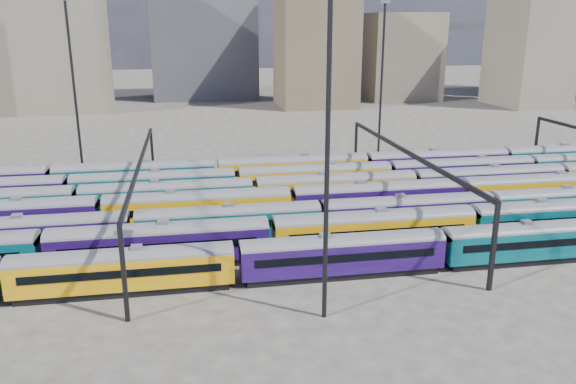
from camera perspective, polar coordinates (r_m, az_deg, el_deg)
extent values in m
plane|color=#3E3A35|center=(65.51, 3.41, -2.92)|extent=(500.00, 500.00, 0.00)
cube|color=black|center=(50.24, -16.20, -9.43)|extent=(17.50, 2.27, 0.64)
cube|color=#BF7E07|center=(49.56, -16.36, -7.70)|extent=(18.42, 2.67, 2.67)
cylinder|color=#4C4C51|center=(49.04, -16.48, -6.27)|extent=(18.42, 2.67, 2.67)
cube|color=black|center=(48.20, -16.55, -8.00)|extent=(16.21, 0.06, 0.69)
cube|color=black|center=(50.67, -16.23, -6.75)|extent=(16.21, 0.06, 0.69)
cube|color=slate|center=(48.78, -16.55, -5.50)|extent=(0.92, 0.83, 0.32)
cube|color=black|center=(51.53, 5.52, -8.13)|extent=(17.50, 2.27, 0.64)
cube|color=#19083E|center=(50.87, 5.57, -6.43)|extent=(18.42, 2.67, 2.67)
cylinder|color=#4C4C51|center=(50.36, 5.61, -5.03)|extent=(18.42, 2.67, 2.67)
cube|color=black|center=(49.54, 6.00, -6.69)|extent=(16.21, 0.06, 0.69)
cube|color=black|center=(51.95, 5.18, -5.54)|extent=(16.21, 0.06, 0.69)
cube|color=slate|center=(50.11, 5.63, -4.27)|extent=(0.92, 0.83, 0.32)
cube|color=black|center=(59.25, 23.65, -6.15)|extent=(17.50, 2.27, 0.64)
cube|color=#043C45|center=(58.68, 23.84, -4.65)|extent=(18.42, 2.67, 2.67)
cylinder|color=#4C4C51|center=(58.24, 23.99, -3.42)|extent=(18.42, 2.67, 2.67)
cube|color=black|center=(57.53, 24.61, -4.81)|extent=(16.21, 0.06, 0.69)
cube|color=black|center=(59.62, 23.17, -3.92)|extent=(16.21, 0.06, 0.69)
cube|color=slate|center=(58.02, 24.07, -2.76)|extent=(0.92, 0.83, 0.32)
cube|color=black|center=(54.52, -12.71, -7.02)|extent=(19.15, 2.48, 0.71)
cube|color=#19083E|center=(53.83, -12.83, -5.25)|extent=(20.16, 2.92, 2.92)
cylinder|color=#4C4C51|center=(53.32, -12.93, -3.79)|extent=(20.16, 2.92, 2.92)
cube|color=black|center=(52.33, -12.92, -5.49)|extent=(17.74, 0.06, 0.76)
cube|color=black|center=(55.09, -12.80, -4.35)|extent=(17.74, 0.06, 0.76)
cube|color=slate|center=(53.06, -12.99, -3.00)|extent=(1.01, 0.91, 0.35)
cube|color=black|center=(57.18, 8.62, -5.66)|extent=(19.15, 2.48, 0.71)
cube|color=#BF7E07|center=(56.53, 8.70, -3.96)|extent=(20.16, 2.92, 2.92)
cylinder|color=#4C4C51|center=(56.04, 8.76, -2.56)|extent=(20.16, 2.92, 2.92)
cube|color=black|center=(55.10, 9.20, -4.14)|extent=(17.74, 0.06, 0.76)
cube|color=black|center=(57.72, 8.25, -3.13)|extent=(17.74, 0.06, 0.76)
cube|color=slate|center=(55.79, 8.80, -1.80)|extent=(1.01, 0.91, 0.35)
cube|color=black|center=(66.55, 25.87, -3.98)|extent=(19.15, 2.48, 0.71)
cube|color=#043C45|center=(65.99, 26.07, -2.50)|extent=(20.16, 2.92, 2.92)
cylinder|color=#4C4C51|center=(65.57, 26.22, -1.29)|extent=(20.16, 2.92, 2.92)
cube|color=black|center=(64.76, 26.85, -2.61)|extent=(17.74, 0.06, 0.76)
cube|color=black|center=(67.02, 25.38, -1.82)|extent=(17.74, 0.06, 0.76)
cube|color=slate|center=(65.36, 26.31, -0.64)|extent=(1.01, 0.91, 0.35)
cube|color=black|center=(61.18, -24.58, -5.56)|extent=(17.98, 2.33, 0.66)
cube|color=#19083E|center=(60.60, -24.77, -4.06)|extent=(18.93, 2.74, 2.74)
cylinder|color=#4C4C51|center=(60.17, -24.92, -2.83)|extent=(18.93, 2.74, 2.74)
cube|color=black|center=(59.23, -25.12, -4.22)|extent=(16.66, 0.06, 0.71)
cube|color=black|center=(61.77, -24.50, -3.33)|extent=(16.66, 0.06, 0.71)
cube|color=slate|center=(59.95, -25.00, -2.17)|extent=(0.95, 0.85, 0.33)
cube|color=black|center=(59.17, -5.93, -4.81)|extent=(17.98, 2.33, 0.66)
cube|color=#043C45|center=(58.58, -5.98, -3.25)|extent=(18.93, 2.74, 2.74)
cylinder|color=#4C4C51|center=(58.13, -6.02, -1.98)|extent=(18.93, 2.74, 2.74)
cube|color=black|center=(57.16, -5.89, -3.41)|extent=(16.66, 0.06, 0.71)
cube|color=black|center=(59.78, -6.09, -2.51)|extent=(16.66, 0.06, 0.71)
cube|color=slate|center=(57.90, -6.04, -1.29)|extent=(0.95, 0.85, 0.33)
cube|color=black|center=(63.42, 11.98, -3.61)|extent=(17.98, 2.33, 0.66)
cube|color=#19083E|center=(62.87, 12.07, -2.15)|extent=(18.93, 2.74, 2.74)
cylinder|color=#4C4C51|center=(62.45, 12.14, -0.95)|extent=(18.93, 2.74, 2.74)
cube|color=black|center=(61.55, 12.56, -2.26)|extent=(16.66, 0.06, 0.71)
cube|color=black|center=(63.99, 11.63, -1.48)|extent=(16.66, 0.06, 0.71)
cube|color=slate|center=(62.24, 12.18, -0.31)|extent=(0.95, 0.85, 0.33)
cube|color=black|center=(72.84, 26.40, -2.38)|extent=(17.98, 2.33, 0.66)
cube|color=#043C45|center=(72.36, 26.57, -1.10)|extent=(18.93, 2.74, 2.74)
cylinder|color=#4C4C51|center=(72.00, 26.71, -0.06)|extent=(18.93, 2.74, 2.74)
cube|color=black|center=(71.22, 27.26, -1.18)|extent=(16.66, 0.06, 0.71)
cube|color=black|center=(73.34, 25.98, -0.54)|extent=(16.66, 0.06, 0.71)
cube|color=slate|center=(71.82, 26.79, 0.50)|extent=(0.95, 0.85, 0.33)
cube|color=black|center=(66.92, -27.24, -4.05)|extent=(19.30, 2.50, 0.71)
cube|color=black|center=(67.61, -27.13, -1.88)|extent=(17.88, 0.06, 0.76)
cube|color=black|center=(63.74, -9.00, -3.32)|extent=(19.30, 2.50, 0.71)
cube|color=#BF7E07|center=(63.15, -9.08, -1.76)|extent=(20.32, 2.95, 2.95)
cylinder|color=#4C4C51|center=(62.71, -9.14, -0.48)|extent=(20.32, 2.95, 2.95)
cube|color=black|center=(61.62, -9.06, -1.87)|extent=(17.88, 0.06, 0.76)
cube|color=black|center=(64.47, -9.12, -1.05)|extent=(17.88, 0.06, 0.76)
cube|color=slate|center=(62.49, -9.17, 0.21)|extent=(1.02, 0.91, 0.36)
cube|color=black|center=(67.26, 9.11, -2.26)|extent=(19.30, 2.50, 0.71)
cube|color=#19083E|center=(66.70, 9.18, -0.77)|extent=(20.32, 2.95, 2.95)
cylinder|color=#4C4C51|center=(66.28, 9.24, 0.44)|extent=(20.32, 2.95, 2.95)
cube|color=black|center=(65.25, 9.62, -0.86)|extent=(17.88, 0.06, 0.76)
cube|color=black|center=(67.94, 8.79, -0.12)|extent=(17.88, 0.06, 0.76)
cube|color=slate|center=(66.07, 9.27, 1.10)|extent=(1.02, 0.91, 0.36)
cube|color=black|center=(76.54, 24.09, -1.21)|extent=(19.30, 2.50, 0.71)
cube|color=#BF7E07|center=(76.05, 24.25, 0.10)|extent=(20.32, 2.95, 2.95)
cylinder|color=#4C4C51|center=(75.69, 24.38, 1.17)|extent=(20.32, 2.95, 2.95)
cube|color=black|center=(74.79, 24.91, 0.04)|extent=(17.88, 0.06, 0.76)
cube|color=black|center=(77.15, 23.68, 0.66)|extent=(17.88, 0.06, 0.76)
cube|color=slate|center=(75.51, 24.45, 1.75)|extent=(1.02, 0.91, 0.36)
cube|color=black|center=(68.54, -12.00, -2.07)|extent=(18.94, 2.46, 0.70)
cube|color=#043C45|center=(68.00, -12.09, -0.63)|extent=(19.93, 2.89, 2.89)
cylinder|color=#4C4C51|center=(67.60, -12.16, 0.54)|extent=(19.93, 2.89, 2.89)
cube|color=black|center=(66.50, -12.14, -0.71)|extent=(17.54, 0.06, 0.75)
cube|color=black|center=(69.31, -12.08, -0.01)|extent=(17.54, 0.06, 0.75)
cube|color=slate|center=(67.40, -12.20, 1.17)|extent=(1.00, 0.90, 0.35)
cube|color=black|center=(70.70, 4.85, -1.18)|extent=(18.94, 2.46, 0.70)
cube|color=#BF7E07|center=(70.18, 4.88, 0.22)|extent=(19.93, 2.89, 2.89)
cylinder|color=#4C4C51|center=(69.79, 4.91, 1.35)|extent=(19.93, 2.89, 2.89)
cube|color=black|center=(68.73, 5.20, 0.16)|extent=(17.54, 0.06, 0.75)
cube|color=black|center=(71.45, 4.59, 0.81)|extent=(17.54, 0.06, 0.75)
cube|color=slate|center=(69.60, 4.93, 1.97)|extent=(1.00, 0.90, 0.35)
cube|color=black|center=(78.38, 19.52, -0.32)|extent=(18.94, 2.46, 0.70)
cube|color=#19083E|center=(77.91, 19.65, 0.94)|extent=(19.93, 2.89, 2.89)
cylinder|color=#4C4C51|center=(77.56, 19.75, 1.97)|extent=(19.93, 2.89, 2.89)
cube|color=black|center=(76.60, 20.20, 0.90)|extent=(17.54, 0.06, 0.75)
cube|color=black|center=(79.05, 19.16, 1.46)|extent=(17.54, 0.06, 0.75)
cube|color=slate|center=(77.38, 19.80, 2.52)|extent=(1.00, 0.90, 0.35)
cube|color=black|center=(73.39, -13.30, -0.91)|extent=(19.16, 2.49, 0.71)
cube|color=#043C45|center=(72.89, -13.40, 0.45)|extent=(20.17, 2.93, 2.93)
cylinder|color=#4C4C51|center=(72.51, -13.47, 1.57)|extent=(20.17, 2.93, 2.93)
cube|color=black|center=(71.37, -13.47, 0.40)|extent=(17.75, 0.06, 0.76)
cube|color=black|center=(74.22, -13.36, 1.03)|extent=(17.75, 0.06, 0.76)
cube|color=slate|center=(72.32, -13.51, 2.16)|extent=(1.01, 0.91, 0.35)
cube|color=black|center=(74.98, 2.73, -0.10)|extent=(19.16, 2.49, 0.71)
cube|color=#BF7E07|center=(74.48, 2.75, 1.24)|extent=(20.17, 2.93, 2.93)
cylinder|color=#4C4C51|center=(74.11, 2.76, 2.33)|extent=(20.17, 2.93, 2.93)
cube|color=black|center=(73.00, 3.01, 1.20)|extent=(17.75, 0.06, 0.76)
cube|color=black|center=(75.79, 2.50, 1.78)|extent=(17.75, 0.06, 0.76)
cube|color=slate|center=(73.93, 2.77, 2.91)|extent=(1.01, 0.91, 0.35)
cube|color=black|center=(81.98, 17.04, 0.62)|extent=(19.16, 2.49, 0.71)
cube|color=#19083E|center=(81.52, 17.15, 1.85)|extent=(20.17, 2.93, 2.93)
cylinder|color=#4C4C51|center=(81.18, 17.23, 2.85)|extent=(20.17, 2.93, 2.93)
cube|color=black|center=(80.17, 17.64, 1.83)|extent=(17.75, 0.06, 0.76)
cube|color=black|center=(82.72, 16.71, 2.34)|extent=(17.75, 0.06, 0.76)
cube|color=slate|center=(81.01, 17.28, 3.39)|extent=(1.01, 0.91, 0.35)
cube|color=black|center=(78.39, -15.11, 0.08)|extent=(19.83, 2.57, 0.73)
cube|color=#043C45|center=(77.90, -15.22, 1.41)|extent=(20.87, 3.03, 3.03)
cylinder|color=#4C4C51|center=(77.53, -15.30, 2.49)|extent=(20.87, 3.03, 3.03)
cube|color=black|center=(76.33, -15.33, 1.37)|extent=(18.37, 0.06, 0.78)
cube|color=black|center=(79.29, -15.15, 1.94)|extent=(18.37, 0.06, 0.78)
cube|color=slate|center=(77.35, -15.34, 3.06)|extent=(1.04, 0.94, 0.37)
cube|color=black|center=(79.28, 0.51, 0.85)|extent=(19.83, 2.57, 0.73)
cube|color=#BF7E07|center=(78.80, 0.51, 2.16)|extent=(20.87, 3.03, 3.03)
cylinder|color=#4C4C51|center=(78.44, 0.52, 3.23)|extent=(20.87, 3.03, 3.03)
cube|color=black|center=(77.25, 0.72, 2.15)|extent=(18.37, 0.06, 0.78)
cube|color=black|center=(80.17, 0.31, 2.68)|extent=(18.37, 0.06, 0.78)
cube|color=slate|center=(78.26, 0.52, 3.81)|extent=(1.04, 0.94, 0.37)
cube|color=black|center=(85.73, 14.77, 1.49)|extent=(19.83, 2.57, 0.73)
cube|color=#19083E|center=(85.28, 14.86, 2.71)|extent=(20.87, 3.03, 3.03)
cylinder|color=#4C4C51|center=(84.95, 14.94, 3.70)|extent=(20.87, 3.03, 3.03)
cube|color=black|center=(83.85, 15.31, 2.70)|extent=(18.37, 0.06, 0.78)
cube|color=black|center=(86.55, 14.46, 3.19)|extent=(18.37, 0.06, 0.78)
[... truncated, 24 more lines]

